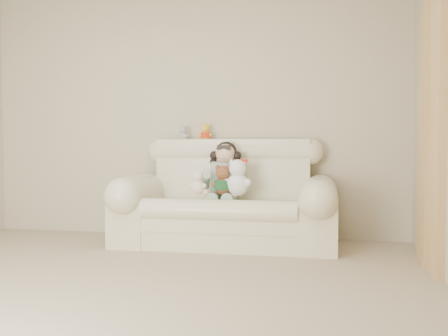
# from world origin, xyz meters

# --- Properties ---
(floor) EXTENTS (5.00, 5.00, 0.00)m
(floor) POSITION_xyz_m (0.00, 0.00, 0.00)
(floor) COLOR tan
(floor) RESTS_ON ground
(wall_back) EXTENTS (4.50, 0.00, 4.50)m
(wall_back) POSITION_xyz_m (0.00, 2.50, 1.30)
(wall_back) COLOR #BCAF96
(wall_back) RESTS_ON ground
(sofa) EXTENTS (2.10, 0.95, 1.03)m
(sofa) POSITION_xyz_m (0.47, 2.00, 0.52)
(sofa) COLOR #F9EEC8
(sofa) RESTS_ON floor
(door_panel) EXTENTS (0.06, 0.90, 2.10)m
(door_panel) POSITION_xyz_m (2.22, 1.40, 1.05)
(door_panel) COLOR #A17145
(door_panel) RESTS_ON floor
(seated_child) EXTENTS (0.42, 0.48, 0.59)m
(seated_child) POSITION_xyz_m (0.45, 2.08, 0.72)
(seated_child) COLOR #316F4B
(seated_child) RESTS_ON sofa
(brown_teddy) EXTENTS (0.26, 0.23, 0.33)m
(brown_teddy) POSITION_xyz_m (0.46, 1.87, 0.67)
(brown_teddy) COLOR brown
(brown_teddy) RESTS_ON sofa
(white_cat) EXTENTS (0.29, 0.25, 0.41)m
(white_cat) POSITION_xyz_m (0.61, 1.86, 0.70)
(white_cat) COLOR white
(white_cat) RESTS_ON sofa
(cream_teddy) EXTENTS (0.20, 0.17, 0.28)m
(cream_teddy) POSITION_xyz_m (0.22, 1.86, 0.64)
(cream_teddy) COLOR white
(cream_teddy) RESTS_ON sofa
(yellow_mini_bear) EXTENTS (0.14, 0.12, 0.21)m
(yellow_mini_bear) POSITION_xyz_m (0.18, 2.38, 1.11)
(yellow_mini_bear) COLOR gold
(yellow_mini_bear) RESTS_ON sofa
(grey_mini_plush) EXTENTS (0.12, 0.10, 0.19)m
(grey_mini_plush) POSITION_xyz_m (-0.06, 2.35, 1.10)
(grey_mini_plush) COLOR #A9AAB0
(grey_mini_plush) RESTS_ON sofa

